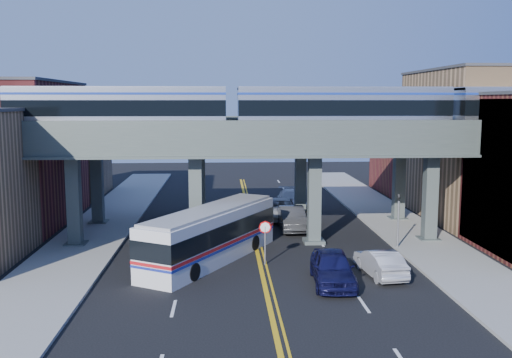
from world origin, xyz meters
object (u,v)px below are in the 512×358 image
at_px(car_parked_curb, 380,263).
at_px(car_lane_b, 292,218).
at_px(traffic_signal, 398,215).
at_px(car_lane_a, 333,268).
at_px(stop_sign, 265,235).
at_px(transit_bus, 211,235).
at_px(car_lane_d, 292,200).
at_px(car_lane_c, 281,209).
at_px(transit_train, 343,109).

bearing_deg(car_parked_curb, car_lane_b, -79.94).
bearing_deg(traffic_signal, car_lane_b, 135.52).
bearing_deg(car_lane_a, traffic_signal, 54.20).
xyz_separation_m(traffic_signal, car_lane_a, (-5.61, -6.87, -1.40)).
xyz_separation_m(stop_sign, car_parked_curb, (6.20, -2.54, -1.02)).
bearing_deg(car_lane_a, car_lane_b, 96.04).
bearing_deg(transit_bus, car_parked_curb, -80.26).
distance_m(car_lane_d, car_parked_curb, 19.86).
distance_m(stop_sign, traffic_signal, 9.41).
bearing_deg(car_lane_d, transit_bus, -110.76).
bearing_deg(car_lane_c, transit_train, -64.21).
height_order(transit_train, car_parked_curb, transit_train).
height_order(car_lane_b, car_parked_curb, car_lane_b).
relative_size(stop_sign, car_lane_a, 0.50).
xyz_separation_m(stop_sign, transit_bus, (-3.19, 0.99, -0.18)).
bearing_deg(stop_sign, transit_bus, 162.75).
bearing_deg(car_lane_d, car_lane_b, -94.51).
bearing_deg(car_lane_c, car_lane_d, 75.77).
xyz_separation_m(transit_bus, car_parked_curb, (9.39, -3.53, -0.84)).
distance_m(transit_train, car_lane_d, 14.81).
bearing_deg(car_lane_b, car_parked_curb, -73.65).
distance_m(car_lane_a, car_lane_d, 21.02).
height_order(transit_train, car_lane_d, transit_train).
bearing_deg(traffic_signal, car_lane_a, -129.26).
relative_size(traffic_signal, car_lane_c, 0.71).
relative_size(transit_train, car_lane_a, 8.24).
xyz_separation_m(transit_train, traffic_signal, (3.38, -2.00, -6.81)).
distance_m(car_lane_b, car_parked_curb, 12.14).
xyz_separation_m(transit_bus, car_lane_b, (5.90, 8.09, -0.72)).
bearing_deg(car_parked_curb, car_lane_c, -82.92).
bearing_deg(transit_bus, car_lane_d, 7.40).
xyz_separation_m(traffic_signal, car_lane_b, (-6.20, 6.09, -1.44)).
xyz_separation_m(car_lane_d, car_parked_curb, (2.55, -19.69, -0.12)).
bearing_deg(car_lane_d, car_lane_c, -106.75).
xyz_separation_m(transit_bus, car_lane_d, (6.85, 16.16, -0.72)).
bearing_deg(traffic_signal, transit_bus, -170.57).
relative_size(car_lane_d, car_parked_curb, 1.31).
bearing_deg(transit_bus, traffic_signal, -50.22).
xyz_separation_m(car_lane_b, car_parked_curb, (3.50, -11.63, -0.11)).
xyz_separation_m(car_lane_b, car_lane_d, (0.95, 8.06, 0.00)).
height_order(car_lane_a, car_lane_c, car_lane_a).
bearing_deg(car_lane_b, transit_train, -55.84).
relative_size(stop_sign, car_lane_d, 0.44).
relative_size(stop_sign, traffic_signal, 0.64).
bearing_deg(car_lane_b, transit_bus, -126.47).
height_order(car_lane_a, car_lane_b, car_lane_a).
relative_size(traffic_signal, car_parked_curb, 0.91).
distance_m(car_lane_c, car_parked_curb, 16.30).
relative_size(transit_train, car_lane_c, 7.55).
bearing_deg(car_lane_a, car_lane_d, 92.46).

